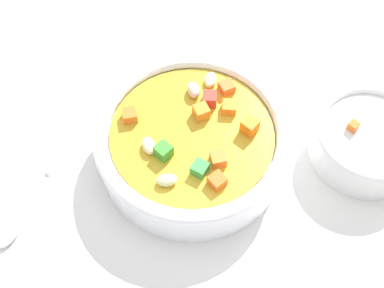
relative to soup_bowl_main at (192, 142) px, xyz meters
The scene contains 4 objects.
ground_plane 4.20cm from the soup_bowl_main, 102.42° to the left, with size 140.00×140.00×2.00cm, color silver.
soup_bowl_main is the anchor object (origin of this frame).
spoon 17.21cm from the soup_bowl_main, 77.89° to the left, with size 17.83×18.50×1.01cm.
side_bowl_small 19.63cm from the soup_bowl_main, 111.21° to the right, with size 12.45×12.45×5.31cm.
Camera 1 is at (-26.36, 11.08, 50.00)cm, focal length 46.65 mm.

